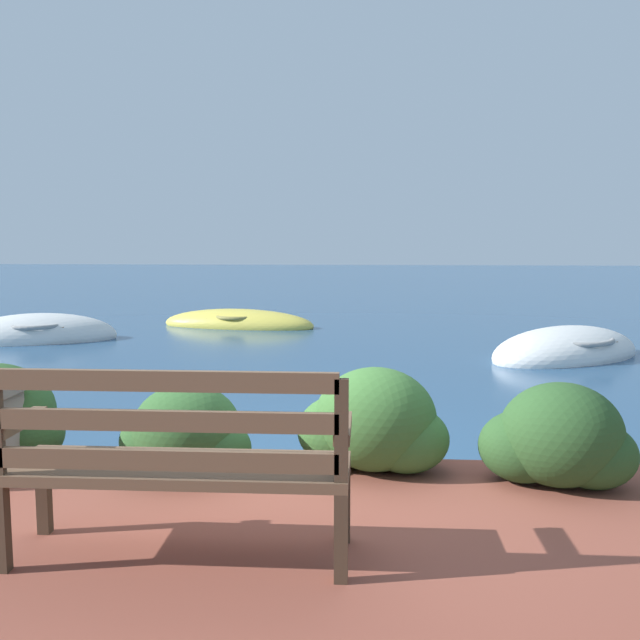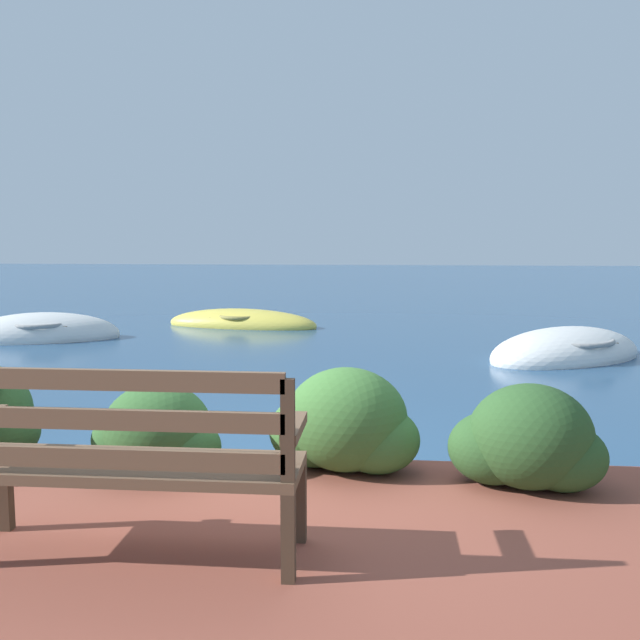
{
  "view_description": "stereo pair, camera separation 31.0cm",
  "coord_description": "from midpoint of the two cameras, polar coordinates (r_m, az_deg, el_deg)",
  "views": [
    {
      "loc": [
        0.54,
        -4.72,
        1.71
      ],
      "look_at": [
        -0.19,
        6.47,
        0.41
      ],
      "focal_mm": 40.0,
      "sensor_mm": 36.0,
      "label": 1
    },
    {
      "loc": [
        0.85,
        -4.69,
        1.71
      ],
      "look_at": [
        -0.19,
        6.47,
        0.41
      ],
      "focal_mm": 40.0,
      "sensor_mm": 36.0,
      "label": 2
    }
  ],
  "objects": [
    {
      "name": "hedge_clump_far_right",
      "position": [
        4.54,
        16.64,
        -9.26
      ],
      "size": [
        0.92,
        0.67,
        0.63
      ],
      "color": "#284C23",
      "rests_on": "patio_terrace"
    },
    {
      "name": "rowboat_nearest",
      "position": [
        10.7,
        18.29,
        -2.54
      ],
      "size": [
        2.88,
        2.57,
        0.8
      ],
      "rotation": [
        0.0,
        0.0,
        0.62
      ],
      "color": "silver",
      "rests_on": "ground_plane"
    },
    {
      "name": "hedge_clump_centre",
      "position": [
        4.64,
        -12.63,
        -9.04
      ],
      "size": [
        0.86,
        0.62,
        0.58
      ],
      "color": "#2D5628",
      "rests_on": "patio_terrace"
    },
    {
      "name": "park_bench",
      "position": [
        3.41,
        -14.01,
        -10.76
      ],
      "size": [
        1.59,
        0.48,
        0.93
      ],
      "rotation": [
        0.0,
        0.0,
        0.11
      ],
      "color": "#433123",
      "rests_on": "patio_terrace"
    },
    {
      "name": "rowboat_far",
      "position": [
        13.82,
        -7.2,
        -0.33
      ],
      "size": [
        3.13,
        1.46,
        0.6
      ],
      "rotation": [
        0.0,
        0.0,
        2.96
      ],
      "color": "#DBC64C",
      "rests_on": "ground_plane"
    },
    {
      "name": "ground_plane",
      "position": [
        5.06,
        -4.52,
        -13.19
      ],
      "size": [
        80.0,
        80.0,
        0.0
      ],
      "color": "navy"
    },
    {
      "name": "rowboat_mid",
      "position": [
        12.78,
        -22.32,
        -1.26
      ],
      "size": [
        2.76,
        1.92,
        0.81
      ],
      "rotation": [
        0.0,
        0.0,
        0.37
      ],
      "color": "silver",
      "rests_on": "ground_plane"
    },
    {
      "name": "hedge_clump_right",
      "position": [
        4.64,
        2.35,
        -8.43
      ],
      "size": [
        0.98,
        0.71,
        0.67
      ],
      "color": "#38662D",
      "rests_on": "patio_terrace"
    }
  ]
}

